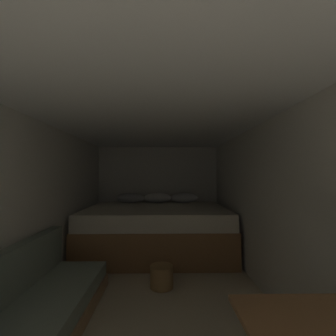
# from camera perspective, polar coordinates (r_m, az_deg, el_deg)

# --- Properties ---
(ground_plane) EXTENTS (7.42, 7.42, 0.00)m
(ground_plane) POSITION_cam_1_polar(r_m,az_deg,el_deg) (2.74, -4.23, -31.52)
(ground_plane) COLOR beige
(wall_back) EXTENTS (2.65, 0.05, 1.98)m
(wall_back) POSITION_cam_1_polar(r_m,az_deg,el_deg) (5.13, -2.49, -5.93)
(wall_back) COLOR silver
(wall_back) RESTS_ON ground
(wall_left) EXTENTS (0.05, 5.42, 1.98)m
(wall_left) POSITION_cam_1_polar(r_m,az_deg,el_deg) (2.80, -32.25, -9.13)
(wall_left) COLOR silver
(wall_left) RESTS_ON ground
(wall_right) EXTENTS (0.05, 5.42, 1.98)m
(wall_right) POSITION_cam_1_polar(r_m,az_deg,el_deg) (2.67, 25.36, -9.59)
(wall_right) COLOR silver
(wall_right) RESTS_ON ground
(ceiling_slab) EXTENTS (2.65, 5.42, 0.05)m
(ceiling_slab) POSITION_cam_1_polar(r_m,az_deg,el_deg) (2.46, -4.12, 13.33)
(ceiling_slab) COLOR white
(ceiling_slab) RESTS_ON wall_left
(bed) EXTENTS (2.43, 1.74, 0.99)m
(bed) POSITION_cam_1_polar(r_m,az_deg,el_deg) (4.29, -2.82, -14.57)
(bed) COLOR olive
(bed) RESTS_ON ground
(wicker_basket) EXTENTS (0.28, 0.28, 0.26)m
(wicker_basket) POSITION_cam_1_polar(r_m,az_deg,el_deg) (3.14, -1.55, -24.84)
(wicker_basket) COLOR olive
(wicker_basket) RESTS_ON ground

